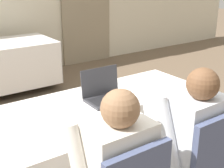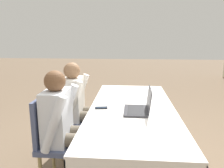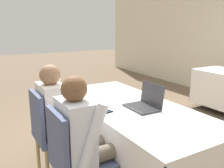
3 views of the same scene
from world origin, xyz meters
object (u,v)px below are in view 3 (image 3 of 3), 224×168
cell_phone (106,112)px  person_checkered_shirt (60,114)px  chair_near_left (51,131)px  chair_near_right (74,158)px  person_white_shirt (85,137)px  laptop (145,103)px

cell_phone → person_checkered_shirt: (-0.37, -0.32, -0.08)m
chair_near_left → chair_near_right: size_ratio=1.00×
cell_phone → person_white_shirt: bearing=-60.8°
cell_phone → chair_near_left: bearing=-139.0°
person_white_shirt → laptop: bearing=-77.2°
laptop → chair_near_left: 0.98m
chair_near_right → person_checkered_shirt: (-0.61, 0.10, 0.16)m
chair_near_left → chair_near_right: same height
cell_phone → chair_near_right: 0.54m
chair_near_right → person_checkered_shirt: size_ratio=0.78×
person_checkered_shirt → person_white_shirt: bearing=-180.0°
cell_phone → chair_near_left: (-0.37, -0.43, -0.23)m
chair_near_left → chair_near_right: 0.61m
chair_near_right → chair_near_left: bearing=0.0°
cell_phone → person_checkered_shirt: person_checkered_shirt is taller
cell_phone → person_checkered_shirt: size_ratio=0.12×
laptop → cell_phone: (-0.08, -0.40, -0.04)m
laptop → chair_near_right: laptop is taller
chair_near_right → person_checkered_shirt: bearing=-9.6°
cell_phone → chair_near_right: bearing=-68.2°
person_checkered_shirt → person_white_shirt: size_ratio=1.00×
laptop → person_white_shirt: 0.75m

